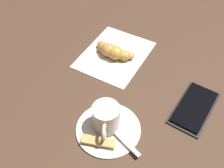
# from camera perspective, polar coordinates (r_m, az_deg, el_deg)

# --- Properties ---
(ground_plane) EXTENTS (1.80, 1.80, 0.00)m
(ground_plane) POSITION_cam_1_polar(r_m,az_deg,el_deg) (0.65, -0.61, -1.22)
(ground_plane) COLOR #483123
(saucer) EXTENTS (0.14, 0.14, 0.01)m
(saucer) POSITION_cam_1_polar(r_m,az_deg,el_deg) (0.58, -0.78, -9.39)
(saucer) COLOR silver
(saucer) RESTS_ON ground
(espresso_cup) EXTENTS (0.08, 0.06, 0.06)m
(espresso_cup) POSITION_cam_1_polar(r_m,az_deg,el_deg) (0.55, -1.28, -7.08)
(espresso_cup) COLOR silver
(espresso_cup) RESTS_ON saucer
(teaspoon) EXTENTS (0.07, 0.12, 0.01)m
(teaspoon) POSITION_cam_1_polar(r_m,az_deg,el_deg) (0.57, -0.06, -9.26)
(teaspoon) COLOR silver
(teaspoon) RESTS_ON saucer
(sugar_packet) EXTENTS (0.03, 0.07, 0.01)m
(sugar_packet) POSITION_cam_1_polar(r_m,az_deg,el_deg) (0.55, -2.91, -11.99)
(sugar_packet) COLOR tan
(sugar_packet) RESTS_ON saucer
(napkin) EXTENTS (0.22, 0.19, 0.00)m
(napkin) POSITION_cam_1_polar(r_m,az_deg,el_deg) (0.74, 0.61, 6.25)
(napkin) COLOR silver
(napkin) RESTS_ON ground
(croissant) EXTENTS (0.06, 0.12, 0.03)m
(croissant) POSITION_cam_1_polar(r_m,az_deg,el_deg) (0.72, 0.11, 6.96)
(croissant) COLOR #CA873E
(croissant) RESTS_ON napkin
(cell_phone) EXTENTS (0.15, 0.10, 0.01)m
(cell_phone) POSITION_cam_1_polar(r_m,az_deg,el_deg) (0.64, 16.99, -4.75)
(cell_phone) COLOR black
(cell_phone) RESTS_ON ground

